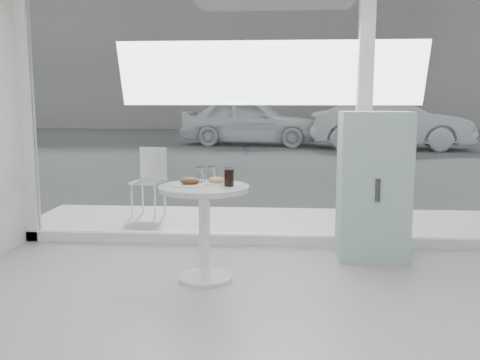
# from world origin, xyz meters

# --- Properties ---
(storefront) EXTENTS (5.00, 0.14, 3.00)m
(storefront) POSITION_xyz_m (0.07, 3.00, 1.71)
(storefront) COLOR white
(storefront) RESTS_ON ground
(main_table) EXTENTS (0.72, 0.72, 0.77)m
(main_table) POSITION_xyz_m (-0.50, 1.90, 0.55)
(main_table) COLOR white
(main_table) RESTS_ON ground
(patio_deck) EXTENTS (5.60, 1.60, 0.05)m
(patio_deck) POSITION_xyz_m (0.00, 3.80, 0.03)
(patio_deck) COLOR silver
(patio_deck) RESTS_ON ground
(street) EXTENTS (40.00, 24.00, 0.00)m
(street) POSITION_xyz_m (0.00, 16.00, -0.00)
(street) COLOR #353535
(street) RESTS_ON ground
(far_building) EXTENTS (40.00, 2.00, 8.00)m
(far_building) POSITION_xyz_m (0.00, 25.00, 4.00)
(far_building) COLOR gray
(far_building) RESTS_ON ground
(mint_cabinet) EXTENTS (0.62, 0.43, 1.34)m
(mint_cabinet) POSITION_xyz_m (0.94, 2.59, 0.67)
(mint_cabinet) COLOR #A0CCB7
(mint_cabinet) RESTS_ON ground
(patio_chair) EXTENTS (0.41, 0.41, 0.81)m
(patio_chair) POSITION_xyz_m (-1.47, 4.12, 0.51)
(patio_chair) COLOR white
(patio_chair) RESTS_ON patio_deck
(car_white) EXTENTS (4.62, 2.40, 1.50)m
(car_white) POSITION_xyz_m (-0.79, 14.86, 0.75)
(car_white) COLOR white
(car_white) RESTS_ON street
(car_silver) EXTENTS (4.70, 2.12, 1.50)m
(car_silver) POSITION_xyz_m (3.34, 13.71, 0.75)
(car_silver) COLOR #A6A8AE
(car_silver) RESTS_ON street
(plate_fritter) EXTENTS (0.25, 0.25, 0.07)m
(plate_fritter) POSITION_xyz_m (-0.60, 1.88, 0.80)
(plate_fritter) COLOR white
(plate_fritter) RESTS_ON main_table
(plate_donut) EXTENTS (0.22, 0.22, 0.05)m
(plate_donut) POSITION_xyz_m (-0.41, 2.00, 0.79)
(plate_donut) COLOR white
(plate_donut) RESTS_ON main_table
(water_tumbler_a) EXTENTS (0.08, 0.08, 0.13)m
(water_tumbler_a) POSITION_xyz_m (-0.56, 2.09, 0.83)
(water_tumbler_a) COLOR white
(water_tumbler_a) RESTS_ON main_table
(water_tumbler_b) EXTENTS (0.08, 0.08, 0.13)m
(water_tumbler_b) POSITION_xyz_m (-0.46, 2.12, 0.83)
(water_tumbler_b) COLOR white
(water_tumbler_b) RESTS_ON main_table
(cola_glass) EXTENTS (0.08, 0.08, 0.15)m
(cola_glass) POSITION_xyz_m (-0.30, 1.90, 0.84)
(cola_glass) COLOR white
(cola_glass) RESTS_ON main_table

